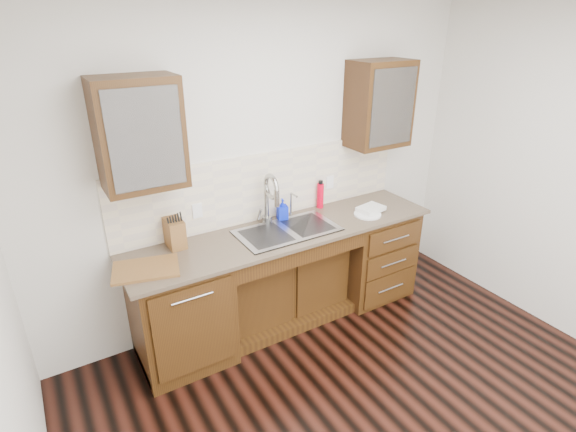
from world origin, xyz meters
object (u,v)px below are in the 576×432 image
water_bottle (320,196)px  plate (367,214)px  knife_block (175,233)px  cutting_board (146,269)px  soap_bottle (282,209)px

water_bottle → plate: size_ratio=0.95×
knife_block → cutting_board: knife_block is taller
cutting_board → plate: bearing=-1.9°
knife_block → plate: bearing=-11.3°
soap_bottle → knife_block: size_ratio=0.86×
water_bottle → knife_block: size_ratio=1.04×
soap_bottle → cutting_board: 1.28m
water_bottle → knife_block: water_bottle is taller
soap_bottle → knife_block: (-0.96, 0.00, 0.02)m
soap_bottle → plate: bearing=-10.4°
plate → cutting_board: (-1.96, 0.07, 0.00)m
soap_bottle → cutting_board: (-1.26, -0.25, -0.09)m
soap_bottle → cutting_board: bearing=-155.4°
water_bottle → knife_block: 1.39m
plate → water_bottle: bearing=125.9°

